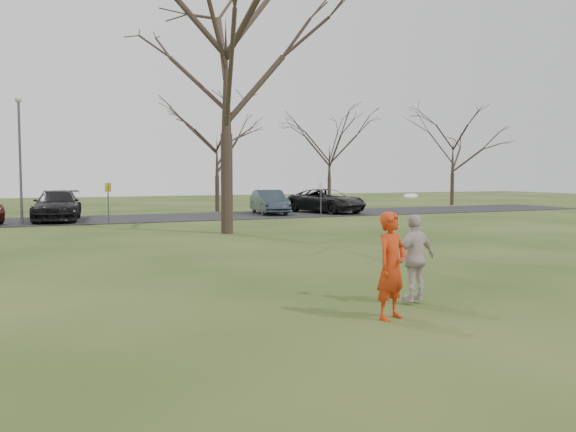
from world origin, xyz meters
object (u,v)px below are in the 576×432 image
object	(u,v)px
player_defender	(392,266)
car_5	(269,202)
catching_play	(415,258)
big_tree	(226,66)
car_3	(57,206)
lamp_post	(20,144)
car_6	(327,201)

from	to	relation	value
player_defender	car_5	world-z (taller)	player_defender
player_defender	catching_play	bearing A→B (deg)	15.92
player_defender	big_tree	bearing A→B (deg)	60.86
car_3	lamp_post	bearing A→B (deg)	-117.67
lamp_post	big_tree	xyz separation A→B (m)	(8.00, -7.50, 3.03)
player_defender	catching_play	distance (m)	1.38
car_3	car_6	xyz separation A→B (m)	(16.23, 0.10, -0.04)
car_5	catching_play	xyz separation A→B (m)	(-7.08, -25.13, 0.12)
car_5	car_6	size ratio (longest dim) A/B	0.82
car_3	car_5	world-z (taller)	car_3
lamp_post	big_tree	bearing A→B (deg)	-43.15
car_3	catching_play	distance (m)	25.22
car_6	lamp_post	bearing A→B (deg)	169.79
car_3	big_tree	xyz separation A→B (m)	(6.27, -9.91, 6.16)
car_3	catching_play	world-z (taller)	catching_play
car_6	lamp_post	xyz separation A→B (m)	(-17.95, -2.51, 3.17)
car_5	lamp_post	distance (m)	14.76
car_3	catching_play	size ratio (longest dim) A/B	2.65
big_tree	player_defender	bearing A→B (deg)	-97.51
player_defender	car_5	xyz separation A→B (m)	(8.18, 25.97, -0.15)
lamp_post	car_3	bearing A→B (deg)	54.39
player_defender	car_5	size ratio (longest dim) A/B	0.41
player_defender	lamp_post	size ratio (longest dim) A/B	0.30
player_defender	big_tree	xyz separation A→B (m)	(2.05, 15.58, 6.07)
car_6	catching_play	bearing A→B (deg)	-131.98
catching_play	big_tree	size ratio (longest dim) A/B	0.15
car_6	lamp_post	world-z (taller)	lamp_post
car_5	lamp_post	world-z (taller)	lamp_post
player_defender	car_5	distance (m)	27.23
player_defender	lamp_post	distance (m)	24.02
catching_play	lamp_post	world-z (taller)	lamp_post
catching_play	big_tree	bearing A→B (deg)	86.28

